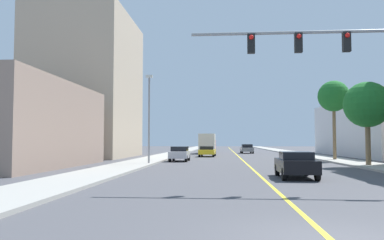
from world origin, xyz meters
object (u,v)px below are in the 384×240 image
(street_lamp, at_px, (149,114))
(car_yellow, at_px, (207,151))
(car_gray, at_px, (247,149))
(palm_far, at_px, (334,97))
(delivery_truck, at_px, (207,143))
(traffic_signal_mast, at_px, (371,60))
(car_black, at_px, (296,164))
(palm_mid, at_px, (367,105))
(car_silver, at_px, (180,153))

(street_lamp, distance_m, car_yellow, 17.75)
(car_gray, bearing_deg, palm_far, -74.21)
(car_gray, height_order, delivery_truck, delivery_truck)
(traffic_signal_mast, relative_size, car_black, 2.89)
(palm_mid, height_order, delivery_truck, palm_mid)
(palm_far, distance_m, car_silver, 16.22)
(car_silver, height_order, car_yellow, car_silver)
(delivery_truck, bearing_deg, street_lamp, -96.81)
(traffic_signal_mast, distance_m, car_yellow, 33.21)
(palm_mid, distance_m, car_yellow, 22.72)
(street_lamp, relative_size, car_yellow, 1.64)
(car_silver, distance_m, delivery_truck, 23.06)
(palm_mid, relative_size, car_gray, 1.37)
(car_black, height_order, car_yellow, car_black)
(traffic_signal_mast, distance_m, car_silver, 23.54)
(car_gray, distance_m, delivery_truck, 6.55)
(palm_mid, bearing_deg, car_gray, 102.38)
(car_gray, height_order, car_black, car_gray)
(street_lamp, height_order, car_yellow, street_lamp)
(car_gray, distance_m, car_yellow, 14.85)
(street_lamp, relative_size, palm_mid, 1.16)
(traffic_signal_mast, distance_m, palm_mid, 14.36)
(car_silver, bearing_deg, car_yellow, -101.02)
(car_silver, relative_size, car_yellow, 0.87)
(traffic_signal_mast, relative_size, car_yellow, 2.60)
(street_lamp, bearing_deg, car_black, -47.65)
(car_gray, distance_m, car_silver, 26.17)
(car_black, xyz_separation_m, car_yellow, (-5.67, 27.72, -0.03))
(palm_far, bearing_deg, car_yellow, 143.63)
(car_gray, distance_m, car_black, 41.39)
(street_lamp, distance_m, delivery_truck, 28.99)
(street_lamp, bearing_deg, traffic_signal_mast, -50.68)
(street_lamp, xyz_separation_m, palm_far, (17.08, 7.41, 2.10))
(palm_far, height_order, car_gray, palm_far)
(palm_far, height_order, car_silver, palm_far)
(car_black, xyz_separation_m, car_silver, (-7.93, 16.49, 0.03))
(street_lamp, bearing_deg, car_silver, 71.04)
(street_lamp, xyz_separation_m, car_black, (9.88, -10.84, -3.49))
(palm_mid, xyz_separation_m, car_yellow, (-12.81, 18.33, -3.98))
(street_lamp, xyz_separation_m, car_gray, (10.00, 30.56, -3.48))
(traffic_signal_mast, bearing_deg, car_silver, 116.59)
(car_black, bearing_deg, traffic_signal_mast, -58.67)
(street_lamp, xyz_separation_m, car_yellow, (4.21, 16.88, -3.52))
(traffic_signal_mast, bearing_deg, street_lamp, 129.32)
(car_silver, bearing_deg, palm_far, -173.02)
(palm_far, height_order, delivery_truck, palm_far)
(delivery_truck, bearing_deg, palm_mid, -65.51)
(car_black, bearing_deg, palm_far, 69.75)
(traffic_signal_mast, relative_size, car_silver, 2.99)
(street_lamp, relative_size, palm_far, 0.94)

